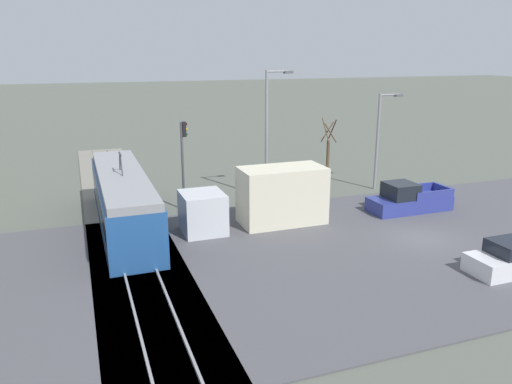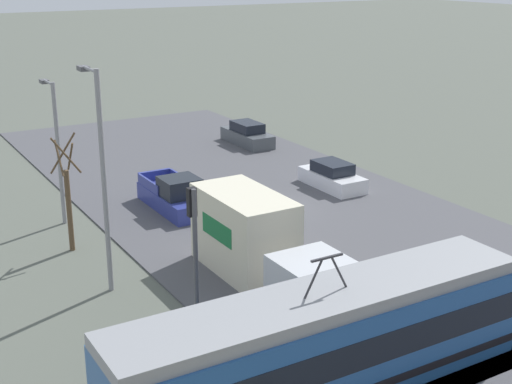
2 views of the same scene
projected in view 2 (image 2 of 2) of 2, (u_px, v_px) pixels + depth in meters
The scene contains 12 objects.
ground_plane at pixel (272, 209), 37.84m from camera, with size 320.00×320.00×0.00m, color #565B51.
road_surface at pixel (272, 208), 37.83m from camera, with size 17.64×49.99×0.08m.
rail_bed at pixel (494, 328), 25.46m from camera, with size 66.35×4.40×0.22m.
light_rail_tram at pixel (324, 343), 21.31m from camera, with size 13.65×2.79×4.39m.
box_truck at pixel (259, 244), 28.81m from camera, with size 2.60×8.52×3.38m.
pickup_truck at pixel (175, 196), 37.34m from camera, with size 2.05×5.37×1.89m.
sedan_car_0 at pixel (247, 135), 50.68m from camera, with size 1.81×4.76×1.59m.
sedan_car_1 at pixel (332, 177), 41.02m from camera, with size 1.88×4.32×1.51m.
traffic_light_pole at pixel (195, 250), 22.91m from camera, with size 0.28×0.47×5.77m.
street_tree at pixel (68, 199), 31.70m from camera, with size 1.27×1.05×5.39m.
street_lamp_near_crossing at pixel (57, 142), 34.70m from camera, with size 0.36×1.95×7.10m.
street_lamp_mid_block at pixel (101, 168), 27.12m from camera, with size 0.36×1.95×8.83m.
Camera 2 is at (18.90, 30.31, 12.57)m, focal length 50.00 mm.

